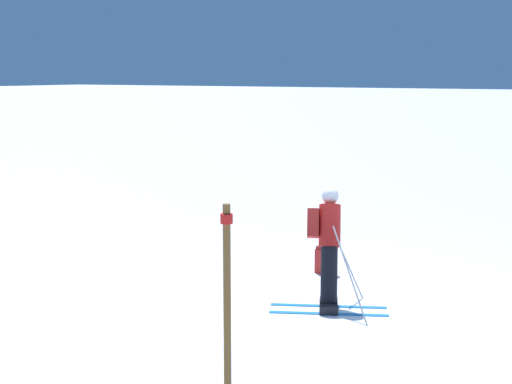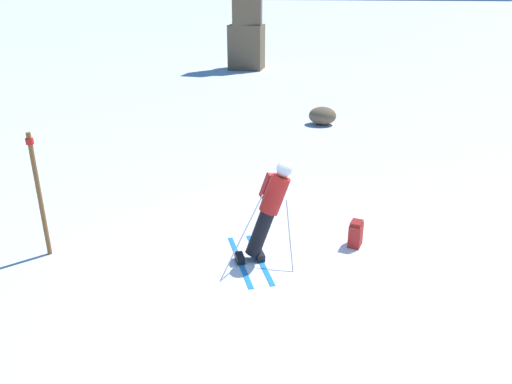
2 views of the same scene
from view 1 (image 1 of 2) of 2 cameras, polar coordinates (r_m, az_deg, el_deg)
The scene contains 4 objects.
ground_plane at distance 11.68m, azimuth 7.21°, elevation -8.43°, with size 300.00×300.00×0.00m, color white.
skier at distance 11.16m, azimuth 5.77°, elevation -3.79°, with size 1.40×1.82×1.86m.
spare_backpack at distance 12.97m, azimuth 5.53°, elevation -5.45°, with size 0.28×0.34×0.50m.
trail_marker at distance 7.46m, azimuth -2.32°, elevation -8.83°, with size 0.13×0.13×2.28m.
Camera 1 is at (-10.26, -4.27, 3.59)m, focal length 50.00 mm.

